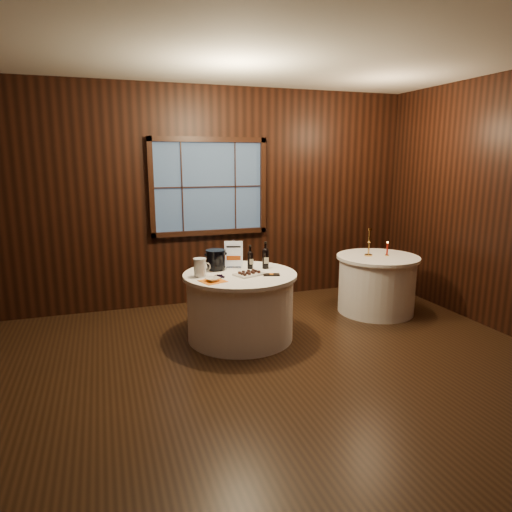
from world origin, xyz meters
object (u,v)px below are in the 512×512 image
object	(u,v)px
chocolate_box	(271,275)
glass_pitcher	(200,267)
chocolate_plate	(249,273)
red_candle	(387,250)
grape_bunch	(220,276)
cracker_bowl	(213,279)
side_table	(376,284)
ice_bucket	(216,259)
port_bottle_left	(250,259)
sign_stand	(234,259)
port_bottle_right	(266,257)
brass_candlestick	(369,246)
main_table	(240,306)

from	to	relation	value
chocolate_box	glass_pitcher	world-z (taller)	glass_pitcher
chocolate_plate	red_candle	bearing A→B (deg)	10.78
grape_bunch	cracker_bowl	xyz separation A→B (m)	(-0.10, -0.12, 0.00)
side_table	ice_bucket	size ratio (longest dim) A/B	4.57
ice_bucket	grape_bunch	xyz separation A→B (m)	(-0.05, -0.35, -0.11)
port_bottle_left	sign_stand	bearing A→B (deg)	150.02
side_table	ice_bucket	bearing A→B (deg)	-178.24
port_bottle_left	grape_bunch	distance (m)	0.54
chocolate_box	cracker_bowl	distance (m)	0.67
red_candle	cracker_bowl	bearing A→B (deg)	-168.26
grape_bunch	cracker_bowl	distance (m)	0.16
side_table	grape_bunch	size ratio (longest dim) A/B	6.54
port_bottle_right	brass_candlestick	xyz separation A→B (m)	(1.54, 0.23, -0.01)
sign_stand	ice_bucket	bearing A→B (deg)	-160.65
glass_pitcher	brass_candlestick	world-z (taller)	brass_candlestick
port_bottle_right	glass_pitcher	distance (m)	0.81
chocolate_plate	grape_bunch	distance (m)	0.34
chocolate_plate	glass_pitcher	distance (m)	0.54
cracker_bowl	red_candle	size ratio (longest dim) A/B	0.77
chocolate_box	grape_bunch	distance (m)	0.57
side_table	port_bottle_right	distance (m)	1.74
port_bottle_left	red_candle	size ratio (longest dim) A/B	1.44
port_bottle_right	glass_pitcher	world-z (taller)	port_bottle_right
ice_bucket	glass_pitcher	world-z (taller)	ice_bucket
sign_stand	port_bottle_right	world-z (taller)	sign_stand
port_bottle_left	grape_bunch	world-z (taller)	port_bottle_left
port_bottle_right	grape_bunch	distance (m)	0.67
sign_stand	port_bottle_right	bearing A→B (deg)	0.47
port_bottle_left	main_table	bearing A→B (deg)	-146.18
chocolate_plate	glass_pitcher	size ratio (longest dim) A/B	1.82
ice_bucket	chocolate_plate	bearing A→B (deg)	-49.76
port_bottle_right	cracker_bowl	distance (m)	0.81
brass_candlestick	ice_bucket	bearing A→B (deg)	-176.66
grape_bunch	red_candle	world-z (taller)	red_candle
ice_bucket	sign_stand	bearing A→B (deg)	0.88
grape_bunch	red_candle	xyz separation A→B (m)	(2.39, 0.40, 0.06)
glass_pitcher	red_candle	xyz separation A→B (m)	(2.57, 0.28, -0.03)
sign_stand	glass_pitcher	bearing A→B (deg)	-133.53
port_bottle_left	chocolate_plate	size ratio (longest dim) A/B	0.75
ice_bucket	cracker_bowl	world-z (taller)	ice_bucket
glass_pitcher	red_candle	distance (m)	2.59
ice_bucket	port_bottle_right	bearing A→B (deg)	-11.07
ice_bucket	grape_bunch	bearing A→B (deg)	-97.82
main_table	port_bottle_right	size ratio (longest dim) A/B	4.00
cracker_bowl	main_table	bearing A→B (deg)	32.86
side_table	brass_candlestick	bearing A→B (deg)	154.37
side_table	port_bottle_left	distance (m)	1.90
main_table	ice_bucket	distance (m)	0.60
side_table	port_bottle_left	xyz separation A→B (m)	(-1.82, -0.13, 0.50)
red_candle	side_table	bearing A→B (deg)	169.33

